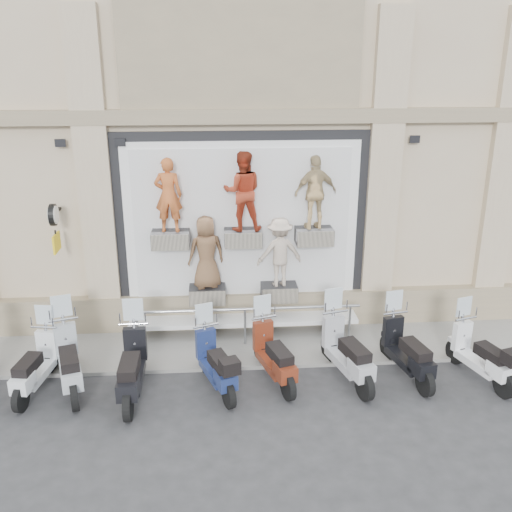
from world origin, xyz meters
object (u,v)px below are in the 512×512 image
at_px(clock_sign_bracket, 54,222).
at_px(scooter_c, 67,349).
at_px(scooter_g, 347,341).
at_px(scooter_i, 482,345).
at_px(scooter_b, 34,355).
at_px(scooter_d, 131,356).
at_px(scooter_e, 215,353).
at_px(scooter_h, 408,340).
at_px(guard_rail, 245,327).
at_px(scooter_f, 274,345).

bearing_deg(clock_sign_bracket, scooter_c, -75.43).
bearing_deg(scooter_g, scooter_i, -18.93).
relative_size(clock_sign_bracket, scooter_b, 0.55).
distance_m(scooter_b, scooter_d, 1.87).
xyz_separation_m(scooter_b, scooter_d, (1.84, -0.32, 0.09)).
bearing_deg(scooter_e, scooter_g, -16.03).
relative_size(scooter_b, scooter_d, 0.89).
relative_size(scooter_c, scooter_h, 1.05).
distance_m(clock_sign_bracket, scooter_e, 4.36).
relative_size(scooter_g, scooter_i, 1.10).
xyz_separation_m(scooter_b, scooter_e, (3.38, -0.19, 0.01)).
distance_m(guard_rail, scooter_h, 3.44).
height_order(scooter_c, scooter_g, scooter_g).
relative_size(scooter_b, scooter_g, 0.90).
height_order(guard_rail, clock_sign_bracket, clock_sign_bracket).
bearing_deg(scooter_h, scooter_b, 168.13).
relative_size(clock_sign_bracket, scooter_i, 0.55).
relative_size(guard_rail, scooter_g, 2.46).
relative_size(scooter_c, scooter_d, 0.99).
bearing_deg(scooter_b, guard_rail, 28.44).
bearing_deg(scooter_h, scooter_g, 169.13).
height_order(scooter_c, scooter_h, scooter_c).
height_order(scooter_d, scooter_e, scooter_d).
bearing_deg(scooter_h, scooter_c, 167.87).
bearing_deg(scooter_b, clock_sign_bracket, 94.99).
height_order(guard_rail, scooter_i, scooter_i).
xyz_separation_m(scooter_d, scooter_f, (2.67, 0.33, -0.06)).
bearing_deg(scooter_b, scooter_f, 9.12).
distance_m(scooter_h, scooter_i, 1.41).
height_order(scooter_d, scooter_g, scooter_d).
relative_size(scooter_e, scooter_g, 0.91).
bearing_deg(clock_sign_bracket, scooter_i, -14.33).
bearing_deg(scooter_b, scooter_i, 7.28).
bearing_deg(clock_sign_bracket, scooter_h, -15.37).
height_order(scooter_b, scooter_c, scooter_c).
distance_m(clock_sign_bracket, scooter_d, 3.41).
xyz_separation_m(guard_rail, scooter_g, (1.90, -1.47, 0.37)).
bearing_deg(scooter_e, guard_rail, 48.81).
distance_m(guard_rail, scooter_c, 3.71).
xyz_separation_m(scooter_f, scooter_h, (2.62, -0.04, 0.01)).
bearing_deg(clock_sign_bracket, scooter_g, -18.50).
distance_m(scooter_d, scooter_h, 5.30).
height_order(scooter_e, scooter_h, scooter_h).
height_order(guard_rail, scooter_b, scooter_b).
height_order(guard_rail, scooter_e, scooter_e).
bearing_deg(guard_rail, scooter_f, -71.39).
xyz_separation_m(scooter_g, scooter_i, (2.60, -0.21, -0.08)).
height_order(scooter_f, scooter_g, scooter_g).
relative_size(clock_sign_bracket, scooter_e, 0.55).
height_order(scooter_b, scooter_h, scooter_h).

